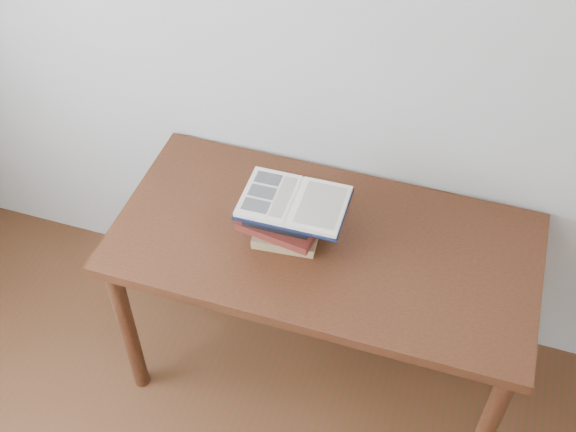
% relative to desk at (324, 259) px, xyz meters
% --- Properties ---
extents(desk, '(1.42, 0.71, 0.76)m').
position_rel_desk_xyz_m(desk, '(0.00, 0.00, 0.00)').
color(desk, '#4F2413').
rests_on(desk, ground).
extents(book_stack, '(0.28, 0.22, 0.18)m').
position_rel_desk_xyz_m(book_stack, '(-0.13, -0.02, 0.19)').
color(book_stack, '#9C8C50').
rests_on(book_stack, desk).
extents(open_book, '(0.34, 0.24, 0.03)m').
position_rel_desk_xyz_m(open_book, '(-0.10, -0.04, 0.29)').
color(open_book, black).
rests_on(open_book, book_stack).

